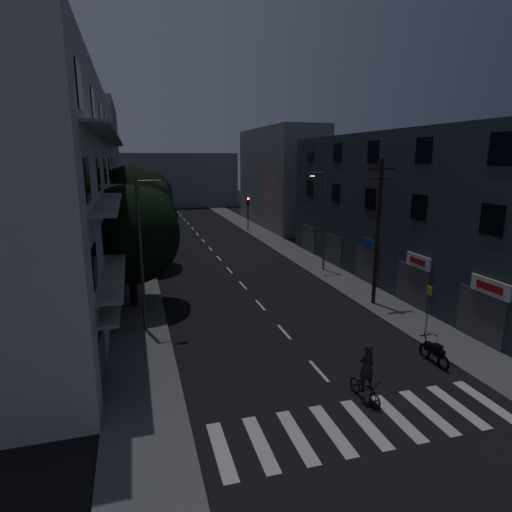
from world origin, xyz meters
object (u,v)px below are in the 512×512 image
utility_pole (378,230)px  cyclist (366,382)px  motorcycle (434,353)px  bus_stop_sign (429,301)px

utility_pole → cyclist: (-6.20, -9.68, -4.07)m
utility_pole → cyclist: size_ratio=3.79×
motorcycle → utility_pole: bearing=78.0°
motorcycle → cyclist: cyclist is taller
utility_pole → motorcycle: utility_pole is taller
motorcycle → cyclist: bearing=-158.4°
utility_pole → motorcycle: (-1.57, -7.79, -4.36)m
bus_stop_sign → motorcycle: (-1.78, -2.89, -1.39)m
utility_pole → motorcycle: 9.07m
bus_stop_sign → cyclist: bearing=-143.3°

